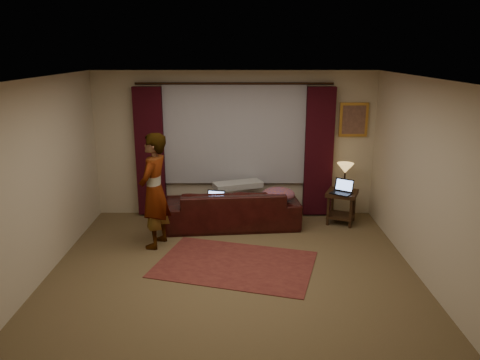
# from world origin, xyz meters

# --- Properties ---
(floor) EXTENTS (5.00, 5.00, 0.01)m
(floor) POSITION_xyz_m (0.00, 0.00, -0.01)
(floor) COLOR brown
(floor) RESTS_ON ground
(ceiling) EXTENTS (5.00, 5.00, 0.02)m
(ceiling) POSITION_xyz_m (0.00, 0.00, 2.60)
(ceiling) COLOR silver
(ceiling) RESTS_ON ground
(wall_back) EXTENTS (5.00, 0.02, 2.60)m
(wall_back) POSITION_xyz_m (0.00, 2.50, 1.30)
(wall_back) COLOR #C3B496
(wall_back) RESTS_ON ground
(wall_front) EXTENTS (5.00, 0.02, 2.60)m
(wall_front) POSITION_xyz_m (0.00, -2.50, 1.30)
(wall_front) COLOR #C3B496
(wall_front) RESTS_ON ground
(wall_left) EXTENTS (0.02, 5.00, 2.60)m
(wall_left) POSITION_xyz_m (-2.50, 0.00, 1.30)
(wall_left) COLOR #C3B496
(wall_left) RESTS_ON ground
(wall_right) EXTENTS (0.02, 5.00, 2.60)m
(wall_right) POSITION_xyz_m (2.50, 0.00, 1.30)
(wall_right) COLOR #C3B496
(wall_right) RESTS_ON ground
(sheer_curtain) EXTENTS (2.50, 0.05, 1.80)m
(sheer_curtain) POSITION_xyz_m (0.00, 2.44, 1.50)
(sheer_curtain) COLOR #97979F
(sheer_curtain) RESTS_ON wall_back
(drape_left) EXTENTS (0.50, 0.14, 2.30)m
(drape_left) POSITION_xyz_m (-1.50, 2.39, 1.18)
(drape_left) COLOR black
(drape_left) RESTS_ON floor
(drape_right) EXTENTS (0.50, 0.14, 2.30)m
(drape_right) POSITION_xyz_m (1.50, 2.39, 1.18)
(drape_right) COLOR black
(drape_right) RESTS_ON floor
(curtain_rod) EXTENTS (0.04, 0.04, 3.40)m
(curtain_rod) POSITION_xyz_m (0.00, 2.39, 2.38)
(curtain_rod) COLOR black
(curtain_rod) RESTS_ON wall_back
(picture_frame) EXTENTS (0.50, 0.04, 0.60)m
(picture_frame) POSITION_xyz_m (2.10, 2.47, 1.75)
(picture_frame) COLOR gold
(picture_frame) RESTS_ON wall_back
(sofa) EXTENTS (2.34, 1.19, 0.91)m
(sofa) POSITION_xyz_m (-0.03, 1.84, 0.46)
(sofa) COLOR black
(sofa) RESTS_ON floor
(throw_blanket) EXTENTS (0.90, 0.61, 0.10)m
(throw_blanket) POSITION_xyz_m (0.06, 2.07, 0.92)
(throw_blanket) COLOR #9A9994
(throw_blanket) RESTS_ON sofa
(clothing_pile) EXTENTS (0.69, 0.63, 0.24)m
(clothing_pile) POSITION_xyz_m (0.74, 1.79, 0.57)
(clothing_pile) COLOR #7F4555
(clothing_pile) RESTS_ON sofa
(laptop_sofa) EXTENTS (0.37, 0.39, 0.22)m
(laptop_sofa) POSITION_xyz_m (-0.33, 1.59, 0.57)
(laptop_sofa) COLOR black
(laptop_sofa) RESTS_ON sofa
(area_rug) EXTENTS (2.47, 1.97, 0.01)m
(area_rug) POSITION_xyz_m (0.03, 0.32, 0.01)
(area_rug) COLOR maroon
(area_rug) RESTS_ON floor
(end_table) EXTENTS (0.65, 0.65, 0.58)m
(end_table) POSITION_xyz_m (1.87, 1.98, 0.29)
(end_table) COLOR black
(end_table) RESTS_ON floor
(tiffany_lamp) EXTENTS (0.32, 0.32, 0.46)m
(tiffany_lamp) POSITION_xyz_m (1.93, 2.14, 0.81)
(tiffany_lamp) COLOR #9C894B
(tiffany_lamp) RESTS_ON end_table
(laptop_table) EXTENTS (0.48, 0.48, 0.24)m
(laptop_table) POSITION_xyz_m (1.81, 1.84, 0.70)
(laptop_table) COLOR black
(laptop_table) RESTS_ON end_table
(person) EXTENTS (0.63, 0.63, 1.77)m
(person) POSITION_xyz_m (-1.20, 1.00, 0.88)
(person) COLOR #9A9994
(person) RESTS_ON floor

